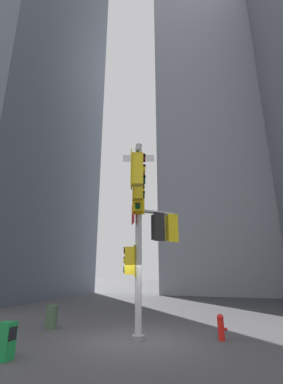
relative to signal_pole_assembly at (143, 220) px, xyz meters
name	(u,v)px	position (x,y,z in m)	size (l,w,h in m)	color
ground	(138,340)	(-0.28, 0.27, -4.14)	(120.00, 120.00, 0.00)	#474749
building_tower_left	(14,83)	(-18.80, 10.54, 18.85)	(15.30, 15.30, 45.97)	#4C5460
building_mid_block	(219,121)	(3.44, 24.37, 17.93)	(14.29, 14.29, 44.12)	#9399A3
signal_pole_assembly	(143,220)	(0.00, 0.00, 0.00)	(1.94, 4.16, 7.44)	#B2B2B5
fire_hydrant	(221,326)	(2.48, 1.09, -3.70)	(0.33, 0.23, 0.84)	red
newspaper_box	(5,341)	(-3.06, -2.86, -3.66)	(0.45, 0.36, 0.94)	#198C3F
trash_bin	(51,317)	(-4.29, 0.92, -3.68)	(0.46, 0.46, 0.91)	#3F593F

